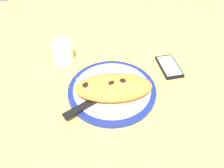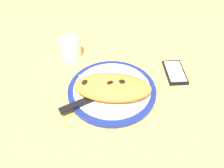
% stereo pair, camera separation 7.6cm
% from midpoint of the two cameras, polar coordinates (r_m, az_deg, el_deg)
% --- Properties ---
extents(ground_plane, '(1.50, 1.50, 0.03)m').
position_cam_midpoint_polar(ground_plane, '(0.80, 2.72, -2.84)').
color(ground_plane, '#DBB756').
extents(plate, '(0.29, 0.29, 0.02)m').
position_cam_midpoint_polar(plate, '(0.78, 2.78, -1.67)').
color(plate, navy).
rests_on(plate, ground_plane).
extents(calzone, '(0.26, 0.16, 0.05)m').
position_cam_midpoint_polar(calzone, '(0.74, 3.03, -0.87)').
color(calzone, orange).
rests_on(calzone, plate).
extents(fork, '(0.17, 0.02, 0.00)m').
position_cam_midpoint_polar(fork, '(0.81, -0.25, 1.65)').
color(fork, silver).
rests_on(fork, plate).
extents(knife, '(0.22, 0.11, 0.01)m').
position_cam_midpoint_polar(knife, '(0.73, -3.46, -4.30)').
color(knife, silver).
rests_on(knife, plate).
extents(smartphone, '(0.07, 0.12, 0.01)m').
position_cam_midpoint_polar(smartphone, '(0.89, 17.00, 2.58)').
color(smartphone, black).
rests_on(smartphone, ground_plane).
extents(water_glass, '(0.07, 0.07, 0.08)m').
position_cam_midpoint_polar(water_glass, '(0.91, -7.36, 8.07)').
color(water_glass, silver).
rests_on(water_glass, ground_plane).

